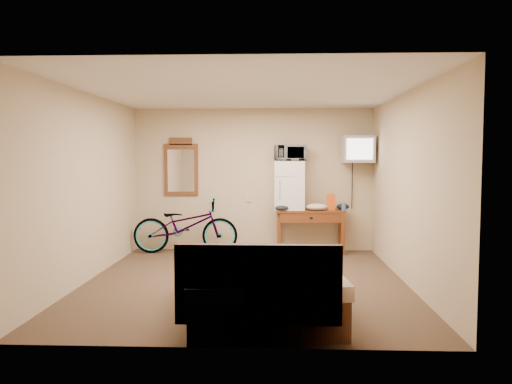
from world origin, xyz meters
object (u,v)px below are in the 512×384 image
mini_fridge (290,185)px  blue_cup (344,206)px  bed (261,287)px  crt_television (358,149)px  desk (310,218)px  bicycle (186,226)px  wall_mirror (181,167)px  microwave (290,153)px

mini_fridge → blue_cup: bearing=-7.3°
bed → crt_television: bearing=65.7°
desk → bed: (-0.75, -3.38, -0.32)m
crt_television → bicycle: (-2.93, -0.07, -1.31)m
blue_cup → crt_television: bearing=19.1°
wall_mirror → microwave: bearing=-6.5°
blue_cup → bed: bearing=-111.4°
bed → desk: bearing=77.5°
mini_fridge → crt_television: bearing=-1.7°
microwave → bed: microwave is taller
mini_fridge → bed: mini_fridge is taller
desk → mini_fridge: (-0.35, 0.05, 0.55)m
microwave → desk: bearing=-20.6°
desk → bicycle: bearing=-178.5°
wall_mirror → bicycle: bearing=-68.5°
mini_fridge → microwave: size_ratio=1.66×
desk → wall_mirror: (-2.27, 0.27, 0.85)m
blue_cup → bicycle: size_ratio=0.07×
blue_cup → crt_television: crt_television is taller
mini_fridge → blue_cup: (0.90, -0.12, -0.35)m
microwave → wall_mirror: (-1.92, 0.22, -0.25)m
bicycle → mini_fridge: bearing=-89.5°
microwave → crt_television: crt_television is taller
mini_fridge → bicycle: size_ratio=0.47×
desk → blue_cup: bearing=-6.7°
desk → wall_mirror: size_ratio=1.17×
desk → blue_cup: 0.59m
wall_mirror → bed: (1.52, -3.65, -1.17)m
wall_mirror → bicycle: (0.13, -0.32, -1.00)m
desk → bed: 3.48m
bed → bicycle: bearing=112.8°
crt_television → bed: bearing=-114.3°
bicycle → blue_cup: bearing=-93.0°
microwave → crt_television: bearing=-14.1°
microwave → blue_cup: (0.90, -0.12, -0.90)m
desk → blue_cup: size_ratio=9.17×
crt_television → bicycle: crt_television is taller
microwave → wall_mirror: bearing=161.2°
mini_fridge → wall_mirror: 1.96m
crt_television → bed: (-1.54, -3.40, -1.48)m
bicycle → bed: (1.40, -3.33, -0.17)m
desk → crt_television: 1.41m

